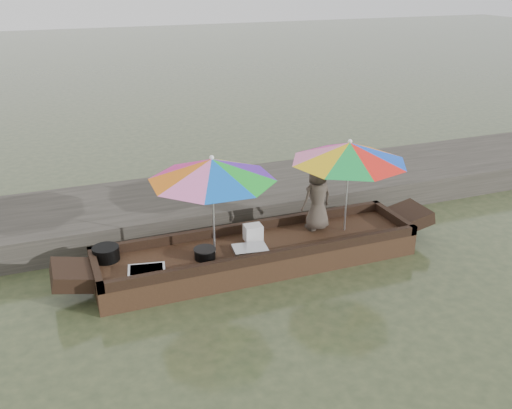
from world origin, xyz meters
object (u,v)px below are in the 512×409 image
object	(u,v)px
boat_hull	(258,255)
umbrella_stern	(347,186)
charcoal_grill	(205,254)
cooking_pot	(106,253)
supply_bag	(253,233)
umbrella_bow	(213,206)
vendor	(317,198)
tray_crayfish	(147,272)
tray_scallop	(250,249)

from	to	relation	value
boat_hull	umbrella_stern	world-z (taller)	umbrella_stern
charcoal_grill	boat_hull	bearing A→B (deg)	7.54
cooking_pot	supply_bag	distance (m)	2.27
charcoal_grill	umbrella_bow	distance (m)	0.74
cooking_pot	umbrella_bow	xyz separation A→B (m)	(1.56, -0.37, 0.67)
cooking_pot	vendor	xyz separation A→B (m)	(3.40, -0.15, 0.45)
supply_bag	umbrella_bow	xyz separation A→B (m)	(-0.70, -0.19, 0.65)
cooking_pot	tray_crayfish	bearing A→B (deg)	-54.29
cooking_pot	vendor	distance (m)	3.43
charcoal_grill	cooking_pot	bearing A→B (deg)	160.28
boat_hull	umbrella_stern	xyz separation A→B (m)	(1.53, 0.00, 0.95)
boat_hull	tray_crayfish	xyz separation A→B (m)	(-1.81, -0.28, 0.22)
boat_hull	tray_scallop	world-z (taller)	tray_scallop
tray_crayfish	cooking_pot	bearing A→B (deg)	125.71
umbrella_stern	charcoal_grill	bearing A→B (deg)	-177.18
charcoal_grill	umbrella_stern	size ratio (longest dim) A/B	0.17
vendor	umbrella_bow	xyz separation A→B (m)	(-1.84, -0.22, 0.22)
tray_crayfish	charcoal_grill	distance (m)	0.92
supply_bag	tray_scallop	bearing A→B (deg)	-118.39
boat_hull	tray_crayfish	size ratio (longest dim) A/B	9.76
boat_hull	vendor	bearing A→B (deg)	11.34
cooking_pot	vendor	bearing A→B (deg)	-2.50
cooking_pot	boat_hull	bearing A→B (deg)	-9.30
tray_scallop	umbrella_stern	size ratio (longest dim) A/B	0.28
cooking_pot	supply_bag	bearing A→B (deg)	-4.54
boat_hull	vendor	size ratio (longest dim) A/B	4.58
vendor	umbrella_bow	bearing A→B (deg)	-1.99
tray_scallop	umbrella_bow	xyz separation A→B (m)	(-0.53, 0.13, 0.74)
umbrella_bow	umbrella_stern	world-z (taller)	same
charcoal_grill	supply_bag	world-z (taller)	supply_bag
boat_hull	tray_scallop	size ratio (longest dim) A/B	9.76
tray_scallop	vendor	size ratio (longest dim) A/B	0.47
cooking_pot	charcoal_grill	size ratio (longest dim) A/B	1.26
tray_crayfish	umbrella_stern	distance (m)	3.43
tray_crayfish	umbrella_stern	xyz separation A→B (m)	(3.34, 0.28, 0.73)
tray_crayfish	vendor	distance (m)	3.02
tray_scallop	supply_bag	xyz separation A→B (m)	(0.18, 0.33, 0.10)
cooking_pot	umbrella_bow	bearing A→B (deg)	-13.43
boat_hull	supply_bag	distance (m)	0.36
umbrella_stern	tray_scallop	bearing A→B (deg)	-175.58
charcoal_grill	umbrella_bow	size ratio (longest dim) A/B	0.17
tray_scallop	charcoal_grill	world-z (taller)	charcoal_grill
supply_bag	umbrella_bow	world-z (taller)	umbrella_bow
cooking_pot	vendor	size ratio (longest dim) A/B	0.36
umbrella_bow	umbrella_stern	bearing A→B (deg)	0.00
supply_bag	vendor	world-z (taller)	vendor
cooking_pot	umbrella_stern	bearing A→B (deg)	-5.60
tray_scallop	cooking_pot	bearing A→B (deg)	166.38
boat_hull	vendor	distance (m)	1.36
umbrella_bow	boat_hull	bearing A→B (deg)	0.00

